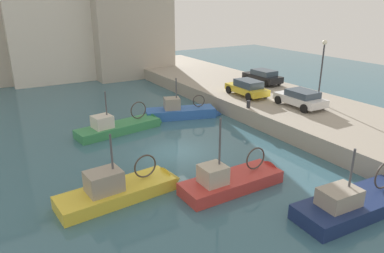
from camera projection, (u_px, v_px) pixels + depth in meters
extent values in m
plane|color=#386070|center=(175.00, 152.00, 22.24)|extent=(80.00, 80.00, 0.00)
cube|color=#9E9384|center=(307.00, 114.00, 27.59)|extent=(9.00, 56.00, 1.20)
cube|color=#388951|center=(119.00, 132.00, 25.52)|extent=(6.18, 2.55, 1.22)
cone|color=#388951|center=(158.00, 122.00, 27.52)|extent=(1.12, 1.62, 1.51)
cube|color=#9E7A51|center=(118.00, 125.00, 25.33)|extent=(5.92, 2.38, 0.08)
cube|color=beige|center=(102.00, 122.00, 24.46)|extent=(1.41, 1.35, 0.86)
cylinder|color=#4C4C51|center=(106.00, 110.00, 24.42)|extent=(0.10, 0.10, 2.55)
torus|color=#3F3833|center=(138.00, 110.00, 26.08)|extent=(1.28, 0.27, 1.28)
sphere|color=white|center=(89.00, 132.00, 25.05)|extent=(0.32, 0.32, 0.32)
cube|color=#BC3833|center=(231.00, 188.00, 17.97)|extent=(5.31, 1.88, 1.26)
cone|color=#BC3833|center=(275.00, 174.00, 19.45)|extent=(0.92, 1.64, 1.62)
cube|color=#896B4C|center=(232.00, 178.00, 17.78)|extent=(5.10, 1.73, 0.08)
cube|color=#B7AD99|center=(213.00, 175.00, 17.05)|extent=(1.20, 1.15, 0.92)
cylinder|color=#4C4C51|center=(220.00, 151.00, 16.84)|extent=(0.10, 0.10, 3.27)
torus|color=#3F3833|center=(255.00, 158.00, 18.27)|extent=(1.20, 0.10, 1.20)
sphere|color=white|center=(194.00, 185.00, 17.92)|extent=(0.32, 0.32, 0.32)
cube|color=#2D60B7|center=(180.00, 117.00, 28.68)|extent=(5.65, 3.21, 1.47)
cone|color=#2D60B7|center=(217.00, 115.00, 29.33)|extent=(1.31, 1.69, 1.48)
cube|color=#896B4C|center=(180.00, 109.00, 28.45)|extent=(5.41, 3.02, 0.08)
cube|color=gray|center=(172.00, 104.00, 28.14)|extent=(1.46, 1.37, 0.93)
cylinder|color=#4C4C51|center=(176.00, 94.00, 27.97)|extent=(0.10, 0.10, 2.52)
torus|color=#3F3833|center=(199.00, 101.00, 28.58)|extent=(0.96, 0.37, 0.99)
sphere|color=white|center=(158.00, 113.00, 29.09)|extent=(0.32, 0.32, 0.32)
cube|color=navy|center=(355.00, 212.00, 15.99)|extent=(6.09, 2.33, 1.38)
cube|color=#9E7A51|center=(357.00, 200.00, 15.78)|extent=(5.84, 2.16, 0.08)
cube|color=gray|center=(339.00, 197.00, 15.13)|extent=(1.76, 1.27, 0.78)
cylinder|color=#4C4C51|center=(351.00, 177.00, 15.07)|extent=(0.10, 0.10, 2.55)
sphere|color=white|center=(307.00, 206.00, 16.06)|extent=(0.32, 0.32, 0.32)
cube|color=gold|center=(117.00, 199.00, 17.03)|extent=(5.67, 2.27, 1.24)
cone|color=gold|center=(173.00, 180.00, 18.73)|extent=(1.03, 1.71, 1.64)
cube|color=#B2A893|center=(117.00, 188.00, 16.84)|extent=(5.43, 2.11, 0.08)
cube|color=gray|center=(104.00, 181.00, 16.34)|extent=(1.66, 1.32, 1.00)
cylinder|color=#4C4C51|center=(112.00, 162.00, 16.32)|extent=(0.10, 0.10, 2.74)
torus|color=#3F3833|center=(145.00, 166.00, 17.45)|extent=(1.20, 0.18, 1.20)
sphere|color=white|center=(75.00, 197.00, 16.83)|extent=(0.32, 0.32, 0.32)
cube|color=black|center=(262.00, 78.00, 34.56)|extent=(1.84, 3.99, 0.58)
cube|color=#384756|center=(264.00, 72.00, 34.22)|extent=(1.59, 2.25, 0.48)
cylinder|color=black|center=(246.00, 79.00, 35.27)|extent=(0.24, 0.65, 0.64)
cylinder|color=black|center=(259.00, 77.00, 36.15)|extent=(0.24, 0.65, 0.64)
cylinder|color=black|center=(265.00, 84.00, 33.13)|extent=(0.24, 0.65, 0.64)
cylinder|color=black|center=(279.00, 82.00, 34.01)|extent=(0.24, 0.65, 0.64)
cube|color=silver|center=(300.00, 99.00, 27.15)|extent=(1.91, 3.98, 0.55)
cube|color=#384756|center=(303.00, 94.00, 26.82)|extent=(1.66, 2.24, 0.47)
cylinder|color=black|center=(278.00, 100.00, 27.89)|extent=(0.23, 0.64, 0.64)
cylinder|color=black|center=(296.00, 97.00, 28.75)|extent=(0.23, 0.64, 0.64)
cylinder|color=black|center=(304.00, 109.00, 25.70)|extent=(0.23, 0.64, 0.64)
cylinder|color=black|center=(322.00, 105.00, 26.56)|extent=(0.23, 0.64, 0.64)
cube|color=gold|center=(247.00, 89.00, 30.21)|extent=(1.78, 4.07, 0.52)
cube|color=#384756|center=(248.00, 84.00, 29.87)|extent=(1.54, 2.29, 0.57)
cylinder|color=black|center=(229.00, 90.00, 31.01)|extent=(0.23, 0.64, 0.64)
cylinder|color=black|center=(245.00, 87.00, 31.80)|extent=(0.23, 0.64, 0.64)
cylinder|color=black|center=(249.00, 97.00, 28.77)|extent=(0.23, 0.64, 0.64)
cylinder|color=black|center=(265.00, 94.00, 29.56)|extent=(0.23, 0.64, 0.64)
cylinder|color=#2D2D33|center=(248.00, 104.00, 26.91)|extent=(0.28, 0.28, 0.55)
cylinder|color=#38383D|center=(321.00, 74.00, 27.64)|extent=(0.12, 0.12, 4.50)
sphere|color=#F2EACC|center=(325.00, 42.00, 26.83)|extent=(0.36, 0.36, 0.36)
cube|color=silver|center=(43.00, 6.00, 39.84)|extent=(8.76, 7.47, 16.18)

